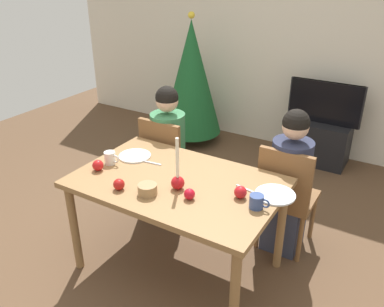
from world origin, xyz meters
name	(u,v)px	position (x,y,z in m)	size (l,w,h in m)	color
ground_plane	(179,265)	(0.00, 0.00, 0.00)	(7.68, 7.68, 0.00)	brown
back_wall	(302,39)	(0.00, 2.60, 1.30)	(6.40, 0.10, 2.60)	beige
dining_table	(177,191)	(0.00, 0.00, 0.67)	(1.40, 0.90, 0.75)	olive
chair_left	(167,159)	(-0.51, 0.61, 0.51)	(0.40, 0.40, 0.90)	brown
chair_right	(286,193)	(0.59, 0.61, 0.51)	(0.40, 0.40, 0.90)	brown
person_left_child	(168,152)	(-0.51, 0.64, 0.57)	(0.30, 0.30, 1.17)	#33384C
person_right_child	(288,185)	(0.59, 0.64, 0.57)	(0.30, 0.30, 1.17)	#33384C
tv_stand	(319,142)	(0.42, 2.30, 0.24)	(0.64, 0.40, 0.48)	black
tv	(325,103)	(0.42, 2.30, 0.71)	(0.79, 0.05, 0.46)	black
christmas_tree	(191,78)	(-1.12, 2.05, 0.82)	(0.74, 0.74, 1.58)	brown
candle_centerpiece	(178,179)	(0.07, -0.09, 0.82)	(0.09, 0.09, 0.36)	red
plate_left	(135,156)	(-0.47, 0.14, 0.76)	(0.24, 0.24, 0.01)	white
plate_right	(275,195)	(0.64, 0.16, 0.76)	(0.26, 0.26, 0.01)	silver
mug_left	(110,158)	(-0.55, -0.04, 0.80)	(0.13, 0.08, 0.09)	silver
mug_right	(257,202)	(0.59, -0.03, 0.79)	(0.13, 0.09, 0.09)	#33477F
fork_left	(150,163)	(-0.31, 0.11, 0.75)	(0.18, 0.01, 0.01)	silver
fork_right	(248,190)	(0.47, 0.13, 0.75)	(0.18, 0.01, 0.01)	silver
bowl_walnuts	(147,189)	(-0.07, -0.24, 0.78)	(0.12, 0.12, 0.07)	#99754C
apple_near_candle	(240,192)	(0.46, 0.02, 0.79)	(0.08, 0.08, 0.08)	red
apple_by_left_plate	(98,165)	(-0.56, -0.17, 0.79)	(0.08, 0.08, 0.08)	red
apple_by_right_mug	(119,184)	(-0.26, -0.29, 0.79)	(0.08, 0.08, 0.08)	#AC1615
apple_far_edge	(189,194)	(0.19, -0.16, 0.79)	(0.07, 0.07, 0.07)	red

